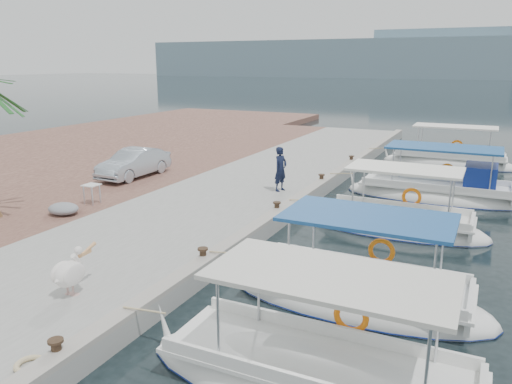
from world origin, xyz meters
TOP-DOWN VIEW (x-y plane):
  - ground at (0.00, 0.00)m, footprint 400.00×400.00m
  - concrete_quay at (-3.00, 5.00)m, footprint 6.00×40.00m
  - quay_curb at (-0.22, 5.00)m, footprint 0.44×40.00m
  - cobblestone_strip at (-8.00, 5.00)m, footprint 4.00×40.00m
  - land_backing at (-18.00, 5.00)m, footprint 16.00×60.00m
  - fishing_caique_a at (3.96, -6.75)m, footprint 6.74×2.18m
  - fishing_caique_b at (3.77, -3.24)m, footprint 6.36×2.38m
  - fishing_caique_c at (3.63, 2.57)m, footprint 6.09×2.11m
  - fishing_caique_d at (4.45, 7.61)m, footprint 7.50×2.42m
  - fishing_caique_e at (4.20, 15.26)m, footprint 7.22×2.02m
  - mooring_bollards at (-0.35, 1.50)m, footprint 0.28×20.28m
  - pelican at (-1.96, -6.55)m, footprint 0.50×1.33m
  - fisherman at (-1.35, 4.21)m, footprint 0.60×0.75m
  - parked_car at (-8.40, 3.69)m, footprint 1.42×3.92m
  - tarp_bundle at (-6.85, -2.06)m, footprint 1.10×0.90m
  - folding_table at (-6.92, -0.59)m, footprint 0.55×0.55m
  - rope_coil at (-0.50, -8.95)m, footprint 0.54×0.54m

SIDE VIEW (x-z plane):
  - ground at x=0.00m, z-range 0.00..0.00m
  - fishing_caique_b at x=3.77m, z-range -1.29..1.54m
  - fishing_caique_a at x=3.96m, z-range -1.29..1.54m
  - fishing_caique_e at x=4.20m, z-range -1.29..1.54m
  - fishing_caique_c at x=3.63m, z-range -1.29..1.54m
  - fishing_caique_d at x=4.45m, z-range -1.23..1.60m
  - land_backing at x=-18.00m, z-range 0.00..0.48m
  - concrete_quay at x=-3.00m, z-range 0.00..0.50m
  - cobblestone_strip at x=-8.00m, z-range 0.00..0.50m
  - rope_coil at x=-0.50m, z-range 0.50..0.60m
  - quay_curb at x=-0.22m, z-range 0.50..0.62m
  - mooring_bollards at x=-0.35m, z-range 0.53..0.86m
  - tarp_bundle at x=-6.85m, z-range 0.50..0.90m
  - folding_table at x=-6.92m, z-range 0.66..1.39m
  - pelican at x=-1.96m, z-range 0.52..1.55m
  - parked_car at x=-8.40m, z-range 0.50..1.78m
  - fisherman at x=-1.35m, z-range 0.50..2.31m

